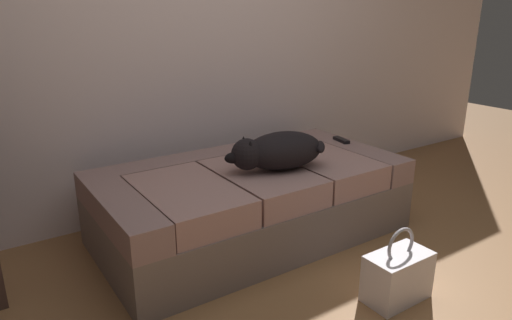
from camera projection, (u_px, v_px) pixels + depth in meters
couch at (251, 201)px, 2.82m from camera, size 1.81×0.94×0.45m
dog_dark at (277, 151)px, 2.66m from camera, size 0.64×0.36×0.22m
tv_remote at (341, 140)px, 3.25m from camera, size 0.07×0.16×0.02m
handbag at (397, 276)px, 2.21m from camera, size 0.32×0.18×0.38m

